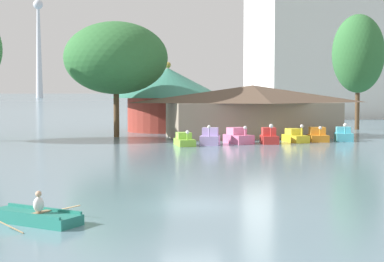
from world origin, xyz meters
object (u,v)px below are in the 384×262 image
at_px(pedal_boat_yellow, 295,137).
at_px(boathouse, 252,110).
at_px(pedal_boat_lavender, 210,138).
at_px(pedal_boat_red, 269,137).
at_px(green_roof_pavilion, 168,94).
at_px(background_building_block, 339,38).
at_px(rowboat_with_rower, 33,217).
at_px(pedal_boat_lime, 184,140).
at_px(pedal_boat_pink, 238,137).
at_px(pedal_boat_cyan, 344,135).
at_px(shoreline_tree_mid, 116,58).
at_px(shoreline_tree_right, 358,54).
at_px(distant_broadcast_tower, 38,19).
at_px(pedal_boat_orange, 318,136).

bearing_deg(pedal_boat_yellow, boathouse, -169.51).
relative_size(pedal_boat_lavender, pedal_boat_red, 1.05).
height_order(green_roof_pavilion, background_building_block, background_building_block).
height_order(rowboat_with_rower, boathouse, boathouse).
xyz_separation_m(pedal_boat_lime, pedal_boat_yellow, (10.53, 1.50, 0.05)).
bearing_deg(pedal_boat_lavender, green_roof_pavilion, -160.14).
bearing_deg(green_roof_pavilion, boathouse, -58.22).
bearing_deg(pedal_boat_lavender, pedal_boat_lime, -62.75).
height_order(pedal_boat_pink, pedal_boat_cyan, pedal_boat_cyan).
bearing_deg(shoreline_tree_mid, pedal_boat_lavender, -55.31).
relative_size(rowboat_with_rower, background_building_block, 0.12).
distance_m(green_roof_pavilion, background_building_block, 48.46).
bearing_deg(pedal_boat_yellow, shoreline_tree_right, 131.83).
distance_m(pedal_boat_lavender, green_roof_pavilion, 18.97).
bearing_deg(pedal_boat_yellow, distant_broadcast_tower, 178.91).
bearing_deg(boathouse, pedal_boat_lavender, -128.78).
bearing_deg(boathouse, pedal_boat_pink, -116.38).
bearing_deg(pedal_boat_orange, distant_broadcast_tower, -163.63).
distance_m(rowboat_with_rower, pedal_boat_pink, 34.36).
distance_m(rowboat_with_rower, background_building_block, 94.15).
relative_size(pedal_boat_red, distant_broadcast_tower, 0.02).
bearing_deg(pedal_boat_pink, pedal_boat_lavender, -90.83).
xyz_separation_m(pedal_boat_lavender, boathouse, (6.15, 7.66, 2.15)).
bearing_deg(pedal_boat_orange, pedal_boat_red, -65.65).
distance_m(pedal_boat_pink, background_building_block, 60.37).
bearing_deg(pedal_boat_lavender, pedal_boat_cyan, 113.57).
bearing_deg(shoreline_tree_right, pedal_boat_red, -134.73).
relative_size(pedal_boat_lavender, shoreline_tree_mid, 0.23).
xyz_separation_m(rowboat_with_rower, pedal_boat_lavender, (13.34, 29.61, 0.36)).
bearing_deg(rowboat_with_rower, shoreline_tree_mid, -58.36).
xyz_separation_m(pedal_boat_lavender, background_building_block, (34.97, 50.02, 13.37)).
xyz_separation_m(pedal_boat_lime, boathouse, (8.48, 8.04, 2.29)).
distance_m(pedal_boat_pink, distant_broadcast_tower, 376.24).
distance_m(pedal_boat_pink, boathouse, 8.00).
bearing_deg(pedal_boat_cyan, rowboat_with_rower, -23.39).
bearing_deg(shoreline_tree_mid, shoreline_tree_right, 12.68).
bearing_deg(pedal_boat_orange, rowboat_with_rower, -27.36).
bearing_deg(pedal_boat_pink, shoreline_tree_mid, -150.59).
bearing_deg(green_roof_pavilion, pedal_boat_cyan, -51.79).
relative_size(pedal_boat_yellow, pedal_boat_cyan, 1.18).
height_order(rowboat_with_rower, distant_broadcast_tower, distant_broadcast_tower).
xyz_separation_m(boathouse, shoreline_tree_right, (16.03, 9.39, 6.34)).
relative_size(boathouse, shoreline_tree_mid, 1.54).
relative_size(pedal_boat_yellow, shoreline_tree_right, 0.22).
xyz_separation_m(shoreline_tree_right, background_building_block, (12.79, 32.97, 4.88)).
bearing_deg(pedal_boat_yellow, green_roof_pavilion, -160.12).
xyz_separation_m(pedal_boat_pink, pedal_boat_yellow, (5.47, 0.35, -0.07)).
bearing_deg(pedal_boat_pink, distant_broadcast_tower, 168.56).
bearing_deg(green_roof_pavilion, pedal_boat_orange, -57.16).
relative_size(pedal_boat_pink, pedal_boat_cyan, 1.19).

